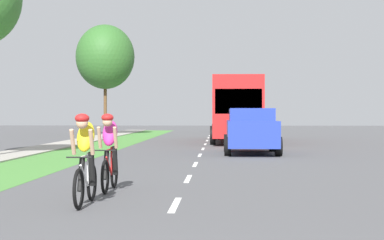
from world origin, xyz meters
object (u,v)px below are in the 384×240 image
Objects in this scene: cyclist_lead at (85,158)px; cyclist_trailing at (110,151)px; bus_red at (236,107)px; sedan_black at (229,123)px; street_tree_far at (105,57)px; suv_blue at (251,130)px.

cyclist_lead is 1.00× the size of cyclist_trailing.
sedan_black is (-0.10, 18.34, -1.21)m from bus_red.
street_tree_far reaches higher than sedan_black.
cyclist_trailing is (0.07, 1.95, 0.00)m from cyclist_lead.
cyclist_trailing is at bearing 87.93° from cyclist_lead.
bus_red reaches higher than cyclist_lead.
cyclist_lead is at bearing -94.08° from sedan_black.
street_tree_far is (-6.38, 33.65, 5.03)m from cyclist_trailing.
bus_red is 1.40× the size of street_tree_far.
cyclist_lead is at bearing -79.96° from street_tree_far.
cyclist_trailing is 23.22m from bus_red.
cyclist_trailing is 41.43m from sedan_black.
sedan_black is (-0.45, 29.09, -0.18)m from suv_blue.
cyclist_lead is 0.40× the size of sedan_black.
cyclist_trailing is 0.15× the size of bus_red.
bus_red is 14.79m from street_tree_far.
street_tree_far is (-9.85, 21.41, 4.89)m from suv_blue.
suv_blue reaches higher than cyclist_lead.
sedan_black is at bearing 85.92° from cyclist_lead.
bus_red is at bearing 82.28° from cyclist_trailing.
cyclist_lead is 36.51m from street_tree_far.
cyclist_trailing is 12.72m from suv_blue.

